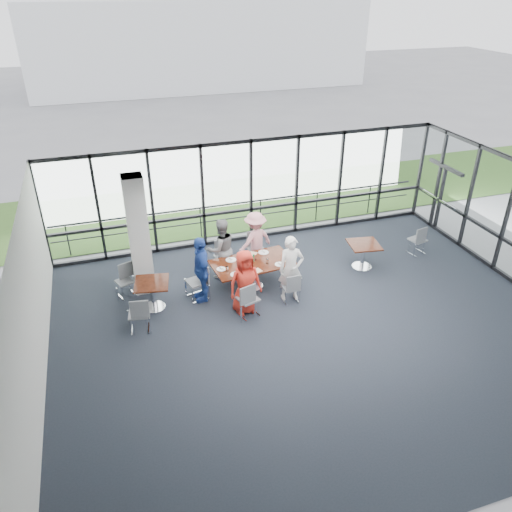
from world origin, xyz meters
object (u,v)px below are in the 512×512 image
object	(u,v)px
structural_column	(139,236)
chair_main_fl	(223,257)
diner_near_right	(291,269)
diner_far_right	(255,240)
main_table	(252,266)
chair_spare_la	(138,314)
side_table_left	(152,287)
chair_main_nl	(248,299)
chair_main_end	(197,282)
chair_spare_lb	(125,281)
diner_far_left	(221,249)
chair_spare_r	(418,240)
side_table_right	(364,248)
chair_main_fr	(256,250)
diner_end	(201,269)
chair_main_nr	(291,287)
diner_near_left	(245,282)

from	to	relation	value
structural_column	chair_main_fl	xyz separation A→B (m)	(2.22, 0.24, -1.15)
diner_near_right	diner_far_right	size ratio (longest dim) A/B	1.04
main_table	chair_spare_la	xyz separation A→B (m)	(-3.10, -0.98, -0.18)
side_table_left	chair_main_nl	size ratio (longest dim) A/B	1.03
diner_near_right	chair_spare_la	distance (m)	3.89
chair_main_end	chair_spare_lb	size ratio (longest dim) A/B	1.16
diner_near_right	diner_far_left	size ratio (longest dim) A/B	1.02
chair_spare_r	chair_main_fl	bearing A→B (deg)	159.60
side_table_right	diner_near_right	bearing A→B (deg)	-161.91
structural_column	chair_main_fr	distance (m)	3.44
side_table_right	chair_spare_r	distance (m)	1.98
side_table_left	diner_near_right	world-z (taller)	diner_near_right
main_table	side_table_right	world-z (taller)	same
diner_far_right	chair_main_end	bearing A→B (deg)	8.89
structural_column	diner_far_left	distance (m)	2.24
main_table	side_table_left	xyz separation A→B (m)	(-2.66, -0.17, -0.01)
structural_column	diner_far_right	world-z (taller)	structural_column
diner_end	chair_main_end	bearing A→B (deg)	-124.97
side_table_right	chair_main_nl	xyz separation A→B (m)	(-3.80, -1.21, -0.16)
chair_main_nr	chair_spare_la	xyz separation A→B (m)	(-3.82, -0.02, 0.04)
side_table_right	chair_spare_r	size ratio (longest dim) A/B	1.06
structural_column	diner_near_right	size ratio (longest dim) A/B	1.82
diner_far_left	diner_end	xyz separation A→B (m)	(-0.76, -0.92, 0.03)
diner_end	chair_main_fr	world-z (taller)	diner_end
side_table_left	chair_spare_r	world-z (taller)	chair_spare_r
main_table	chair_main_end	bearing A→B (deg)	176.82
side_table_right	chair_main_nr	xyz separation A→B (m)	(-2.59, -0.96, -0.22)
chair_main_end	chair_spare_r	distance (m)	6.79
chair_main_fr	chair_main_nr	bearing A→B (deg)	95.42
diner_far_left	chair_main_end	xyz separation A→B (m)	(-0.88, -0.83, -0.38)
side_table_left	chair_main_fl	size ratio (longest dim) A/B	1.07
chair_spare_r	side_table_right	bearing A→B (deg)	174.13
side_table_right	diner_far_right	bearing A→B (deg)	161.16
diner_far_left	diner_far_right	distance (m)	1.07
diner_near_left	chair_main_fl	bearing A→B (deg)	83.94
chair_main_nr	chair_main_fr	xyz separation A→B (m)	(-0.24, 2.06, 0.06)
diner_far_left	chair_main_end	distance (m)	1.27
diner_far_left	diner_far_right	xyz separation A→B (m)	(1.05, 0.23, -0.02)
side_table_right	diner_near_right	size ratio (longest dim) A/B	0.54
side_table_left	diner_far_left	world-z (taller)	diner_far_left
chair_main_nl	chair_spare_la	bearing A→B (deg)	158.01
diner_near_right	diner_far_right	bearing A→B (deg)	109.62
side_table_left	chair_main_fr	bearing A→B (deg)	22.16
structural_column	chair_main_nr	world-z (taller)	structural_column
diner_far_left	chair_main_fr	xyz separation A→B (m)	(1.12, 0.33, -0.39)
structural_column	chair_spare_r	distance (m)	8.12
chair_spare_r	diner_near_right	bearing A→B (deg)	-179.60
side_table_right	chair_main_fl	distance (m)	3.97
diner_far_right	chair_spare_la	world-z (taller)	diner_far_right
diner_far_left	diner_far_right	bearing A→B (deg)	-177.41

